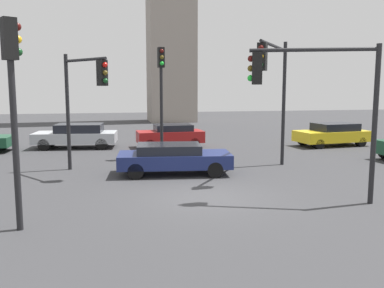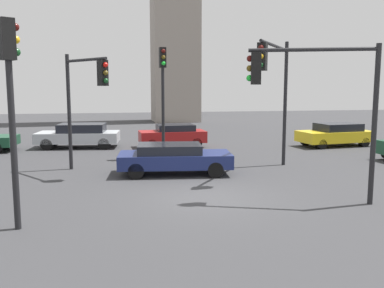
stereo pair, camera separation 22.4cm
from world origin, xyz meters
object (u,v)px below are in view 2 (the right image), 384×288
traffic_light_1 (11,85)px  traffic_light_3 (85,89)px  car_0 (79,135)px  car_1 (173,135)px  traffic_light_2 (313,88)px  traffic_light_4 (163,82)px  car_6 (174,158)px  traffic_light_0 (276,78)px  car_4 (336,134)px

traffic_light_1 → traffic_light_3: (1.39, 6.83, -0.15)m
traffic_light_1 → car_0: (0.51, 14.70, -2.90)m
car_0 → car_1: (5.54, -0.86, -0.03)m
traffic_light_2 → traffic_light_4: traffic_light_4 is taller
traffic_light_2 → car_6: traffic_light_2 is taller
traffic_light_1 → traffic_light_0: bearing=1.4°
traffic_light_2 → car_1: size_ratio=1.23×
traffic_light_0 → car_4: (6.82, 6.92, -3.26)m
traffic_light_0 → traffic_light_1: traffic_light_0 is taller
traffic_light_0 → traffic_light_1: size_ratio=1.07×
traffic_light_1 → car_1: 15.38m
traffic_light_3 → car_1: (4.66, 7.00, -2.78)m
car_0 → car_4: bearing=178.0°
traffic_light_1 → traffic_light_2: (8.52, 0.97, -0.08)m
traffic_light_3 → car_1: 8.86m
car_4 → car_6: size_ratio=0.96×
traffic_light_4 → car_6: size_ratio=1.15×
traffic_light_3 → car_0: bearing=150.7°
car_1 → car_6: size_ratio=0.83×
traffic_light_4 → car_0: (-4.50, 4.57, -3.10)m
traffic_light_3 → car_1: traffic_light_3 is taller
traffic_light_0 → car_1: size_ratio=1.41×
traffic_light_2 → traffic_light_4: 9.81m
car_4 → traffic_light_2: bearing=50.6°
traffic_light_1 → traffic_light_2: bearing=-22.9°
car_1 → car_4: bearing=169.2°
traffic_light_1 → traffic_light_4: traffic_light_4 is taller
car_0 → traffic_light_4: bearing=141.1°
traffic_light_1 → car_4: size_ratio=1.14×
car_1 → car_4: size_ratio=0.86×
traffic_light_0 → car_4: traffic_light_0 is taller
car_0 → car_1: bearing=177.7°
traffic_light_3 → car_0: (-0.87, 7.87, -2.75)m
car_0 → car_4: size_ratio=1.08×
traffic_light_1 → traffic_light_4: 11.30m
car_6 → traffic_light_3: bearing=173.4°
traffic_light_2 → car_1: 13.40m
traffic_light_4 → car_0: bearing=-140.8°
traffic_light_1 → traffic_light_3: traffic_light_1 is taller
traffic_light_3 → traffic_light_2: bearing=15.0°
traffic_light_1 → car_1: traffic_light_1 is taller
traffic_light_0 → car_0: (-8.59, 9.26, -3.23)m
traffic_light_0 → traffic_light_2: size_ratio=1.15×
car_0 → traffic_light_0: bearing=139.5°
car_4 → car_6: 12.70m
traffic_light_3 → car_6: traffic_light_3 is taller
traffic_light_2 → car_0: traffic_light_2 is taller
traffic_light_1 → car_6: bearing=21.3°
car_0 → car_6: car_0 is taller
car_1 → car_6: bearing=79.5°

